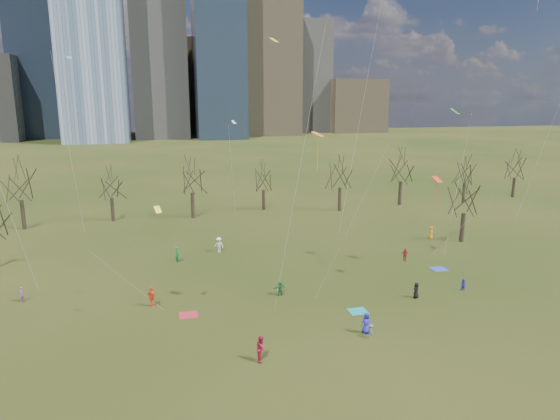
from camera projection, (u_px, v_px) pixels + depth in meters
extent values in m
plane|color=black|center=(315.00, 321.00, 42.00)|extent=(500.00, 500.00, 0.00)
cube|color=slate|center=(158.00, 31.00, 223.52)|extent=(24.00, 24.00, 95.00)
cube|color=#384C66|center=(218.00, 18.00, 219.17)|extent=(22.00, 22.00, 105.00)
cube|color=#726347|center=(268.00, 61.00, 248.16)|extent=(28.00, 28.00, 72.00)
cube|color=#384C66|center=(43.00, 66.00, 228.61)|extent=(25.00, 25.00, 65.00)
cube|color=slate|center=(307.00, 78.00, 269.85)|extent=(22.00, 22.00, 58.00)
cube|color=#726347|center=(184.00, 87.00, 264.90)|extent=(30.00, 30.00, 48.00)
cube|color=#726347|center=(353.00, 106.00, 274.39)|extent=(30.00, 28.00, 28.00)
cylinder|color=black|center=(23.00, 215.00, 71.02)|extent=(0.55, 0.55, 4.28)
cylinder|color=black|center=(113.00, 209.00, 75.85)|extent=(0.52, 0.52, 3.60)
cylinder|color=black|center=(193.00, 205.00, 77.72)|extent=(0.54, 0.54, 4.05)
cylinder|color=black|center=(264.00, 200.00, 83.49)|extent=(0.51, 0.51, 3.38)
cylinder|color=black|center=(340.00, 199.00, 82.51)|extent=(0.54, 0.54, 3.96)
cylinder|color=black|center=(400.00, 193.00, 87.24)|extent=(0.54, 0.54, 4.14)
cylinder|color=black|center=(464.00, 193.00, 89.23)|extent=(0.52, 0.52, 3.51)
cylinder|color=black|center=(513.00, 187.00, 93.96)|extent=(0.53, 0.53, 3.74)
cylinder|color=black|center=(462.00, 228.00, 64.81)|extent=(0.53, 0.53, 3.83)
cube|color=teal|center=(358.00, 311.00, 43.94)|extent=(1.60, 1.50, 0.03)
cube|color=#2843BE|center=(439.00, 269.00, 54.77)|extent=(1.60, 1.50, 0.03)
cube|color=#B42434|center=(188.00, 315.00, 43.19)|extent=(1.60, 1.50, 0.03)
imported|color=#272EAA|center=(366.00, 323.00, 39.71)|extent=(0.93, 0.69, 1.73)
imported|color=#A11733|center=(261.00, 348.00, 35.53)|extent=(0.93, 1.08, 1.90)
imported|color=slate|center=(371.00, 331.00, 39.02)|extent=(0.48, 0.77, 1.15)
imported|color=#F94D1B|center=(152.00, 297.00, 44.78)|extent=(1.02, 1.13, 1.85)
imported|color=#1B793B|center=(280.00, 288.00, 47.38)|extent=(1.38, 0.64, 1.44)
imported|color=black|center=(416.00, 290.00, 46.73)|extent=(0.88, 0.83, 1.51)
imported|color=#8B4582|center=(21.00, 294.00, 45.84)|extent=(0.40, 0.56, 1.47)
imported|color=#3029B5|center=(463.00, 285.00, 48.47)|extent=(0.67, 0.73, 1.21)
imported|color=white|center=(219.00, 245.00, 60.61)|extent=(1.39, 1.26, 1.87)
imported|color=#AB1827|center=(405.00, 255.00, 57.44)|extent=(0.90, 0.44, 1.50)
imported|color=orange|center=(431.00, 233.00, 66.33)|extent=(0.87, 0.99, 1.71)
imported|color=#1B7A3C|center=(177.00, 255.00, 56.88)|extent=(0.68, 0.79, 1.82)
plane|color=orange|center=(318.00, 134.00, 40.01)|extent=(1.38, 1.39, 0.37)
cylinder|color=silver|center=(346.00, 234.00, 37.29)|extent=(1.58, 9.45, 14.16)
cylinder|color=orange|center=(317.00, 155.00, 40.37)|extent=(0.04, 0.04, 2.70)
plane|color=yellow|center=(274.00, 40.00, 36.60)|extent=(0.98, 0.96, 0.35)
cylinder|color=silver|center=(296.00, 190.00, 35.45)|extent=(1.33, 7.71, 21.16)
plane|color=red|center=(437.00, 179.00, 53.71)|extent=(1.35, 1.24, 0.57)
cylinder|color=silver|center=(461.00, 227.00, 50.36)|extent=(0.46, 9.17, 8.44)
cylinder|color=red|center=(436.00, 197.00, 54.13)|extent=(0.04, 0.04, 3.15)
cylinder|color=silver|center=(362.00, 111.00, 58.54)|extent=(3.10, 4.51, 31.02)
plane|color=green|center=(455.00, 111.00, 51.59)|extent=(1.40, 1.38, 0.57)
cylinder|color=silver|center=(457.00, 191.00, 50.30)|extent=(2.08, 5.88, 15.64)
plane|color=#3399DC|center=(69.00, 57.00, 59.64)|extent=(1.08, 1.06, 0.29)
cylinder|color=silver|center=(69.00, 152.00, 57.76)|extent=(0.50, 8.93, 21.73)
plane|color=yellow|center=(158.00, 209.00, 39.07)|extent=(0.82, 0.72, 0.49)
cylinder|color=silver|center=(132.00, 285.00, 34.79)|extent=(4.05, 10.01, 8.46)
cylinder|color=silver|center=(556.00, 112.00, 62.11)|extent=(0.97, 9.34, 30.40)
cylinder|color=#E9555B|center=(538.00, 1.00, 63.37)|extent=(0.04, 0.04, 2.40)
plane|color=white|center=(234.00, 122.00, 71.19)|extent=(0.89, 0.87, 0.48)
cylinder|color=silver|center=(232.00, 173.00, 69.41)|extent=(1.74, 6.53, 13.62)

